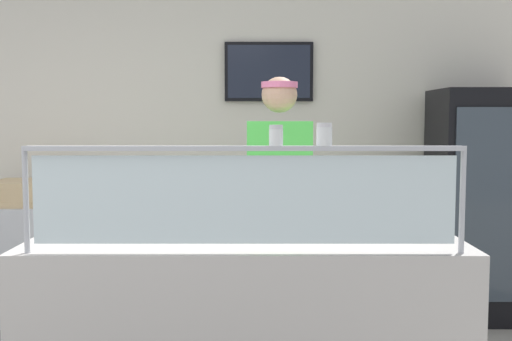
{
  "coord_description": "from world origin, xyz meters",
  "views": [
    {
      "loc": [
        1.06,
        -2.48,
        1.51
      ],
      "look_at": [
        1.05,
        0.43,
        1.27
      ],
      "focal_mm": 42.95,
      "sensor_mm": 36.0,
      "label": 1
    }
  ],
  "objects_px": {
    "worker_figure": "(282,205)",
    "drink_fridge": "(485,204)",
    "parmesan_shaker": "(278,137)",
    "pizza_box_stack": "(28,192)",
    "pizza_tray": "(275,231)",
    "pizza_server": "(265,227)",
    "pepper_flake_shaker": "(326,136)"
  },
  "relations": [
    {
      "from": "pepper_flake_shaker",
      "to": "drink_fridge",
      "type": "bearing_deg",
      "value": 55.14
    },
    {
      "from": "pizza_server",
      "to": "pepper_flake_shaker",
      "type": "xyz_separation_m",
      "value": [
        0.25,
        -0.39,
        0.45
      ]
    },
    {
      "from": "pizza_tray",
      "to": "worker_figure",
      "type": "bearing_deg",
      "value": 84.78
    },
    {
      "from": "pepper_flake_shaker",
      "to": "worker_figure",
      "type": "xyz_separation_m",
      "value": [
        -0.14,
        1.07,
        -0.44
      ]
    },
    {
      "from": "pizza_tray",
      "to": "pepper_flake_shaker",
      "type": "relative_size",
      "value": 4.55
    },
    {
      "from": "parmesan_shaker",
      "to": "pizza_box_stack",
      "type": "distance_m",
      "value": 2.76
    },
    {
      "from": "pizza_server",
      "to": "worker_figure",
      "type": "distance_m",
      "value": 0.69
    },
    {
      "from": "drink_fridge",
      "to": "pizza_box_stack",
      "type": "xyz_separation_m",
      "value": [
        -3.45,
        -0.04,
        0.1
      ]
    },
    {
      "from": "pizza_server",
      "to": "pepper_flake_shaker",
      "type": "height_order",
      "value": "pepper_flake_shaker"
    },
    {
      "from": "parmesan_shaker",
      "to": "worker_figure",
      "type": "distance_m",
      "value": 1.16
    },
    {
      "from": "parmesan_shaker",
      "to": "pizza_box_stack",
      "type": "xyz_separation_m",
      "value": [
        -1.81,
        2.02,
        -0.47
      ]
    },
    {
      "from": "pizza_server",
      "to": "pepper_flake_shaker",
      "type": "bearing_deg",
      "value": -47.14
    },
    {
      "from": "pepper_flake_shaker",
      "to": "drink_fridge",
      "type": "distance_m",
      "value": 2.58
    },
    {
      "from": "pepper_flake_shaker",
      "to": "worker_figure",
      "type": "relative_size",
      "value": 0.05
    },
    {
      "from": "pizza_tray",
      "to": "pizza_server",
      "type": "distance_m",
      "value": 0.06
    },
    {
      "from": "drink_fridge",
      "to": "pizza_box_stack",
      "type": "distance_m",
      "value": 3.45
    },
    {
      "from": "pizza_tray",
      "to": "worker_figure",
      "type": "distance_m",
      "value": 0.66
    },
    {
      "from": "parmesan_shaker",
      "to": "drink_fridge",
      "type": "height_order",
      "value": "drink_fridge"
    },
    {
      "from": "pizza_tray",
      "to": "pepper_flake_shaker",
      "type": "bearing_deg",
      "value": -64.17
    },
    {
      "from": "worker_figure",
      "to": "drink_fridge",
      "type": "xyz_separation_m",
      "value": [
        1.58,
        1.0,
        -0.14
      ]
    },
    {
      "from": "pizza_tray",
      "to": "parmesan_shaker",
      "type": "xyz_separation_m",
      "value": [
        0.0,
        -0.41,
        0.47
      ]
    },
    {
      "from": "pizza_server",
      "to": "pizza_box_stack",
      "type": "height_order",
      "value": "pizza_box_stack"
    },
    {
      "from": "pizza_tray",
      "to": "pizza_server",
      "type": "xyz_separation_m",
      "value": [
        -0.05,
        -0.02,
        0.02
      ]
    },
    {
      "from": "pizza_tray",
      "to": "worker_figure",
      "type": "xyz_separation_m",
      "value": [
        0.06,
        0.66,
        0.04
      ]
    },
    {
      "from": "pepper_flake_shaker",
      "to": "pizza_box_stack",
      "type": "relative_size",
      "value": 0.2
    },
    {
      "from": "pepper_flake_shaker",
      "to": "pizza_box_stack",
      "type": "height_order",
      "value": "pepper_flake_shaker"
    },
    {
      "from": "parmesan_shaker",
      "to": "worker_figure",
      "type": "xyz_separation_m",
      "value": [
        0.06,
        1.07,
        -0.43
      ]
    },
    {
      "from": "parmesan_shaker",
      "to": "pepper_flake_shaker",
      "type": "relative_size",
      "value": 0.91
    },
    {
      "from": "worker_figure",
      "to": "pizza_box_stack",
      "type": "relative_size",
      "value": 3.64
    },
    {
      "from": "pizza_tray",
      "to": "pizza_server",
      "type": "height_order",
      "value": "pizza_server"
    },
    {
      "from": "pepper_flake_shaker",
      "to": "pizza_box_stack",
      "type": "bearing_deg",
      "value": 134.85
    },
    {
      "from": "pizza_tray",
      "to": "drink_fridge",
      "type": "distance_m",
      "value": 2.33
    }
  ]
}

